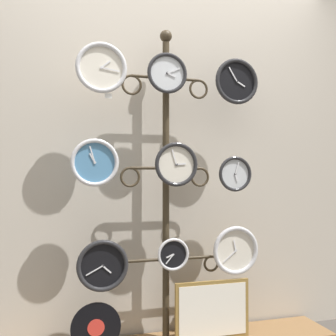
{
  "coord_description": "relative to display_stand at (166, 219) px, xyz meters",
  "views": [
    {
      "loc": [
        -0.67,
        -2.02,
        1.09
      ],
      "look_at": [
        0.0,
        0.36,
        1.15
      ],
      "focal_mm": 42.0,
      "sensor_mm": 36.0,
      "label": 1
    }
  ],
  "objects": [
    {
      "name": "shop_wall",
      "position": [
        -0.0,
        0.16,
        0.58
      ],
      "size": [
        4.4,
        0.04,
        2.8
      ],
      "color": "#BCB2A3",
      "rests_on": "ground_plane"
    },
    {
      "name": "display_stand",
      "position": [
        0.0,
        0.0,
        0.0
      ],
      "size": [
        0.73,
        0.34,
        2.04
      ],
      "color": "#382D1E",
      "rests_on": "ground_plane"
    },
    {
      "name": "clock_top_left",
      "position": [
        -0.43,
        -0.11,
        0.92
      ],
      "size": [
        0.3,
        0.04,
        0.3
      ],
      "color": "silver"
    },
    {
      "name": "clock_top_center",
      "position": [
        -0.02,
        -0.09,
        0.92
      ],
      "size": [
        0.26,
        0.04,
        0.26
      ],
      "color": "silver"
    },
    {
      "name": "clock_top_right",
      "position": [
        0.45,
        -0.09,
        0.9
      ],
      "size": [
        0.3,
        0.04,
        0.3
      ],
      "color": "black"
    },
    {
      "name": "clock_middle_left",
      "position": [
        -0.46,
        -0.11,
        0.36
      ],
      "size": [
        0.28,
        0.04,
        0.28
      ],
      "color": "#4C84B2"
    },
    {
      "name": "clock_middle_center",
      "position": [
        0.04,
        -0.11,
        0.35
      ],
      "size": [
        0.28,
        0.04,
        0.28
      ],
      "color": "silver"
    },
    {
      "name": "clock_middle_right",
      "position": [
        0.44,
        -0.08,
        0.29
      ],
      "size": [
        0.23,
        0.04,
        0.23
      ],
      "color": "silver"
    },
    {
      "name": "clock_bottom_left",
      "position": [
        -0.41,
        -0.1,
        -0.25
      ],
      "size": [
        0.31,
        0.04,
        0.31
      ],
      "color": "black"
    },
    {
      "name": "clock_bottom_center",
      "position": [
        0.02,
        -0.08,
        -0.21
      ],
      "size": [
        0.2,
        0.04,
        0.2
      ],
      "color": "black"
    },
    {
      "name": "clock_bottom_right",
      "position": [
        0.45,
        -0.09,
        -0.2
      ],
      "size": [
        0.32,
        0.04,
        0.32
      ],
      "color": "silver"
    },
    {
      "name": "vinyl_record",
      "position": [
        -0.45,
        -0.08,
        -0.61
      ],
      "size": [
        0.3,
        0.01,
        0.3
      ],
      "color": "black",
      "rests_on": "low_shelf"
    },
    {
      "name": "picture_frame",
      "position": [
        0.28,
        -0.09,
        -0.57
      ],
      "size": [
        0.5,
        0.02,
        0.37
      ],
      "color": "olive",
      "rests_on": "low_shelf"
    },
    {
      "name": "price_tag_upper",
      "position": [
        -0.38,
        -0.11,
        0.75
      ],
      "size": [
        0.04,
        0.0,
        0.03
      ],
      "color": "white"
    }
  ]
}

